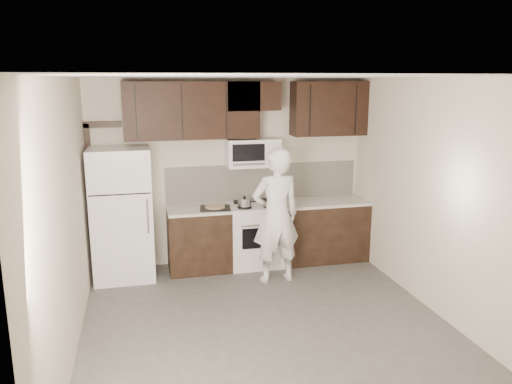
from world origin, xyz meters
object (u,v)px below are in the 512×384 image
object	(u,v)px
stove	(255,234)
refrigerator	(122,214)
person	(276,216)
microwave	(253,153)

from	to	relation	value
stove	refrigerator	xyz separation A→B (m)	(-1.85, -0.05, 0.44)
stove	person	distance (m)	0.81
person	stove	bearing A→B (deg)	-85.17
microwave	person	world-z (taller)	microwave
microwave	stove	bearing A→B (deg)	-89.90
microwave	person	bearing A→B (deg)	-79.95
microwave	refrigerator	bearing A→B (deg)	-174.85
person	refrigerator	bearing A→B (deg)	-23.95
refrigerator	person	size ratio (longest dim) A/B	0.99
stove	microwave	bearing A→B (deg)	90.10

